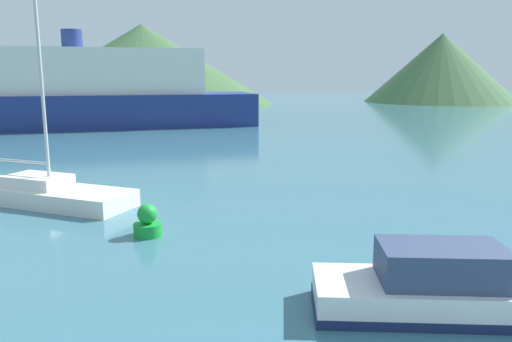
# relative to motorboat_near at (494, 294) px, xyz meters

# --- Properties ---
(motorboat_near) EXTENTS (7.08, 3.55, 1.88)m
(motorboat_near) POSITION_rel_motorboat_near_xyz_m (0.00, 0.00, 0.00)
(motorboat_near) COLOR silver
(motorboat_near) RESTS_ON ground_plane
(sailboat_inner) EXTENTS (7.31, 5.97, 9.14)m
(sailboat_inner) POSITION_rel_motorboat_near_xyz_m (-10.41, 11.47, 0.00)
(sailboat_inner) COLOR white
(sailboat_inner) RESTS_ON ground_plane
(ferry_distant) EXTENTS (32.01, 8.06, 8.51)m
(ferry_distant) POSITION_rel_motorboat_near_xyz_m (-12.04, 39.32, 2.61)
(ferry_distant) COLOR navy
(ferry_distant) RESTS_ON ground_plane
(buoy_marker) EXTENTS (0.83, 0.83, 0.96)m
(buoy_marker) POSITION_rel_motorboat_near_xyz_m (-6.57, 6.56, -0.02)
(buoy_marker) COLOR green
(buoy_marker) RESTS_ON ground_plane
(hill_central) EXTENTS (42.00, 42.00, 12.60)m
(hill_central) POSITION_rel_motorboat_near_xyz_m (-5.62, 76.44, 5.88)
(hill_central) COLOR #3D6038
(hill_central) RESTS_ON ground_plane
(hill_east) EXTENTS (25.42, 25.42, 11.57)m
(hill_east) POSITION_rel_motorboat_near_xyz_m (44.17, 69.69, 5.37)
(hill_east) COLOR #476B42
(hill_east) RESTS_ON ground_plane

